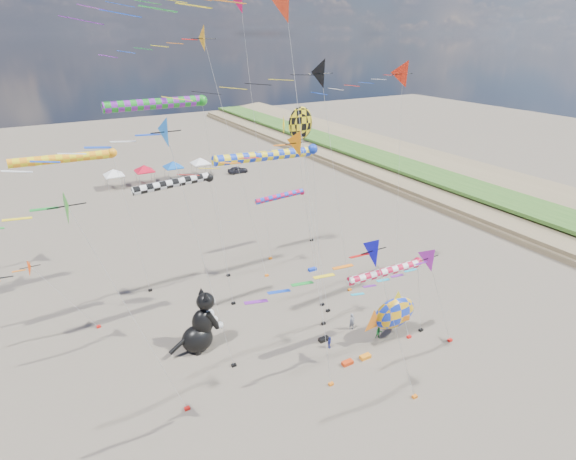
% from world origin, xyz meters
% --- Properties ---
extents(ground, '(260.00, 260.00, 0.00)m').
position_xyz_m(ground, '(0.00, 0.00, 0.00)').
color(ground, brown).
rests_on(ground, ground).
extents(delta_kite_0, '(10.82, 2.10, 17.94)m').
position_xyz_m(delta_kite_0, '(-1.43, 10.78, 16.55)').
color(delta_kite_0, orange).
rests_on(delta_kite_0, ground).
extents(delta_kite_1, '(7.96, 1.63, 7.84)m').
position_xyz_m(delta_kite_1, '(-18.42, 20.29, 6.64)').
color(delta_kite_1, '#FF4307').
rests_on(delta_kite_1, ground).
extents(delta_kite_2, '(16.38, 2.55, 22.21)m').
position_xyz_m(delta_kite_2, '(2.14, 14.24, 20.62)').
color(delta_kite_2, black).
rests_on(delta_kite_2, ground).
extents(delta_kite_3, '(12.22, 2.33, 24.60)m').
position_xyz_m(delta_kite_3, '(-3.12, 21.00, 23.14)').
color(delta_kite_3, orange).
rests_on(delta_kite_3, ground).
extents(delta_kite_4, '(10.22, 1.99, 10.38)m').
position_xyz_m(delta_kite_4, '(5.60, 3.49, 9.07)').
color(delta_kite_4, purple).
rests_on(delta_kite_4, ground).
extents(delta_kite_6, '(11.40, 2.59, 21.87)m').
position_xyz_m(delta_kite_6, '(11.96, 15.45, 20.32)').
color(delta_kite_6, red).
rests_on(delta_kite_6, ground).
extents(delta_kite_7, '(11.68, 1.96, 13.74)m').
position_xyz_m(delta_kite_7, '(-2.28, 0.26, 12.40)').
color(delta_kite_7, '#0706C2').
rests_on(delta_kite_7, ground).
extents(delta_kite_9, '(11.06, 1.93, 19.68)m').
position_xyz_m(delta_kite_9, '(-11.20, 9.72, 18.32)').
color(delta_kite_9, blue).
rests_on(delta_kite_9, ground).
extents(delta_kite_10, '(10.81, 2.04, 16.81)m').
position_xyz_m(delta_kite_10, '(-15.62, 7.27, 15.45)').
color(delta_kite_10, '#268F1F').
rests_on(delta_kite_10, ground).
extents(windsock_0, '(9.54, 0.79, 14.71)m').
position_xyz_m(windsock_0, '(-14.42, 24.18, 14.25)').
color(windsock_0, orange).
rests_on(windsock_0, ground).
extents(windsock_1, '(7.68, 0.69, 7.03)m').
position_xyz_m(windsock_1, '(6.97, 26.09, 6.64)').
color(windsock_1, '#C20D3B').
rests_on(windsock_1, ground).
extents(windsock_2, '(8.36, 0.68, 7.56)m').
position_xyz_m(windsock_2, '(4.82, 5.73, 7.17)').
color(windsock_2, red).
rests_on(windsock_2, ground).
extents(windsock_3, '(10.08, 0.96, 18.76)m').
position_xyz_m(windsock_3, '(-6.62, 23.06, 18.23)').
color(windsock_3, '#198C1F').
rests_on(windsock_3, ground).
extents(windsock_4, '(7.95, 0.72, 13.16)m').
position_xyz_m(windsock_4, '(-7.38, 17.80, 12.72)').
color(windsock_4, black).
rests_on(windsock_4, ground).
extents(windsock_5, '(10.20, 0.82, 15.65)m').
position_xyz_m(windsock_5, '(-1.21, 13.38, 15.19)').
color(windsock_5, '#1436C8').
rests_on(windsock_5, ground).
extents(angelfish_kite, '(3.74, 3.02, 18.52)m').
position_xyz_m(angelfish_kite, '(1.80, 14.23, 17.05)').
color(angelfish_kite, yellow).
rests_on(angelfish_kite, ground).
extents(cat_inflatable, '(4.05, 2.27, 5.26)m').
position_xyz_m(cat_inflatable, '(-8.00, 13.16, 2.63)').
color(cat_inflatable, black).
rests_on(cat_inflatable, ground).
extents(fish_inflatable, '(5.50, 2.06, 4.37)m').
position_xyz_m(fish_inflatable, '(6.67, 6.55, 2.27)').
color(fish_inflatable, blue).
rests_on(fish_inflatable, ground).
extents(person_adult, '(0.58, 0.39, 1.56)m').
position_xyz_m(person_adult, '(4.23, 8.97, 0.78)').
color(person_adult, slate).
rests_on(person_adult, ground).
extents(child_green, '(0.68, 0.62, 1.14)m').
position_xyz_m(child_green, '(5.44, 6.82, 0.57)').
color(child_green, '#1D7F30').
rests_on(child_green, ground).
extents(child_blue, '(0.67, 0.53, 1.07)m').
position_xyz_m(child_blue, '(1.10, 7.86, 0.53)').
color(child_blue, navy).
rests_on(child_blue, ground).
extents(kite_bag_0, '(0.90, 0.44, 0.30)m').
position_xyz_m(kite_bag_0, '(1.17, 5.48, 0.15)').
color(kite_bag_0, red).
rests_on(kite_bag_0, ground).
extents(kite_bag_1, '(0.90, 0.44, 0.30)m').
position_xyz_m(kite_bag_1, '(7.01, 19.60, 0.15)').
color(kite_bag_1, '#1333C5').
rests_on(kite_bag_1, ground).
extents(kite_bag_2, '(0.90, 0.44, 0.30)m').
position_xyz_m(kite_bag_2, '(1.22, 8.84, 0.15)').
color(kite_bag_2, black).
rests_on(kite_bag_2, ground).
extents(kite_bag_3, '(0.90, 0.44, 0.30)m').
position_xyz_m(kite_bag_3, '(2.83, 5.34, 0.15)').
color(kite_bag_3, orange).
rests_on(kite_bag_3, ground).
extents(tent_row, '(19.20, 4.20, 3.80)m').
position_xyz_m(tent_row, '(1.50, 60.00, 3.15)').
color(tent_row, white).
rests_on(tent_row, ground).
extents(parked_car, '(3.78, 1.73, 1.26)m').
position_xyz_m(parked_car, '(15.36, 58.00, 0.63)').
color(parked_car, '#26262D').
rests_on(parked_car, ground).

